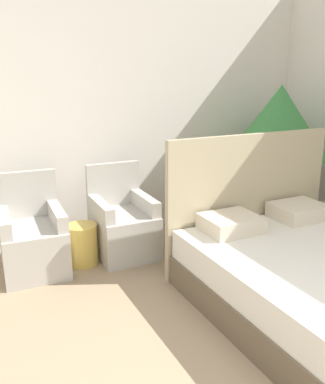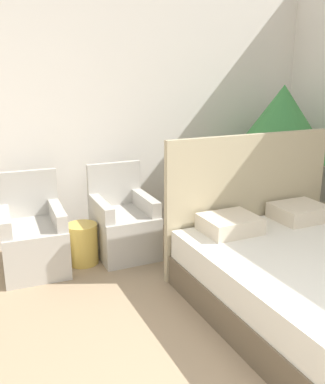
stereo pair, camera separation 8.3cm
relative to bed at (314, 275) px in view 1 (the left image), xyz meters
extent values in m
cube|color=silver|center=(-1.25, 2.27, 1.16)|extent=(10.00, 0.06, 2.90)
cube|color=brown|center=(0.00, -0.09, -0.16)|extent=(1.70, 1.91, 0.26)
cube|color=silver|center=(0.00, -0.09, 0.09)|extent=(1.67, 1.88, 0.24)
cube|color=tan|center=(0.00, 0.89, 0.36)|extent=(1.74, 0.06, 1.29)
cube|color=beige|center=(-0.38, 0.62, 0.29)|extent=(0.47, 0.40, 0.14)
cube|color=beige|center=(0.38, 0.62, 0.29)|extent=(0.47, 0.40, 0.14)
cube|color=#B7B2A8|center=(-1.90, 1.63, -0.06)|extent=(0.60, 0.70, 0.45)
cube|color=#B7B2A8|center=(-1.88, 1.93, 0.39)|extent=(0.58, 0.09, 0.46)
cube|color=#B7B2A8|center=(-2.13, 1.64, 0.24)|extent=(0.13, 0.61, 0.16)
cube|color=#B7B2A8|center=(-1.66, 1.62, 0.24)|extent=(0.13, 0.61, 0.16)
cube|color=#B7B2A8|center=(-0.99, 1.63, -0.06)|extent=(0.58, 0.68, 0.45)
cube|color=#B7B2A8|center=(-0.99, 1.93, 0.39)|extent=(0.57, 0.07, 0.46)
cube|color=#B7B2A8|center=(-1.23, 1.63, 0.24)|extent=(0.11, 0.61, 0.16)
cube|color=#B7B2A8|center=(-0.75, 1.63, 0.24)|extent=(0.11, 0.61, 0.16)
cylinder|color=beige|center=(0.88, 1.56, -0.14)|extent=(0.48, 0.48, 0.31)
cylinder|color=brown|center=(0.88, 1.56, 0.30)|extent=(0.06, 0.06, 0.57)
cone|color=#387F3D|center=(0.88, 1.56, 1.00)|extent=(1.14, 1.14, 0.82)
cylinder|color=gold|center=(-1.44, 1.59, -0.09)|extent=(0.30, 0.30, 0.40)
camera|label=1|loc=(-2.42, -2.25, 1.57)|focal=40.00mm
camera|label=2|loc=(-2.34, -2.28, 1.57)|focal=40.00mm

